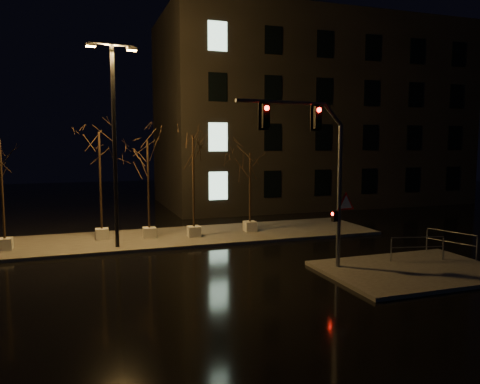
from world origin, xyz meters
name	(u,v)px	position (x,y,z in m)	size (l,w,h in m)	color
ground	(208,267)	(0.00, 0.00, 0.00)	(90.00, 90.00, 0.00)	black
median	(178,237)	(0.00, 6.00, 0.07)	(22.00, 5.00, 0.15)	#403D39
sidewalk_corner	(413,271)	(7.50, -3.50, 0.07)	(7.00, 5.00, 0.15)	#403D39
building	(310,115)	(14.00, 18.00, 7.50)	(25.00, 12.00, 15.00)	black
tree_0	(1,164)	(-8.32, 5.44, 4.15)	(1.80, 1.80, 5.27)	#B6B5A9
tree_1	(100,156)	(-3.91, 6.50, 4.46)	(1.80, 1.80, 5.68)	#B6B5A9
tree_2	(148,162)	(-1.54, 6.02, 4.12)	(1.80, 1.80, 5.23)	#B6B5A9
tree_3	(193,158)	(0.76, 5.59, 4.32)	(1.80, 1.80, 5.50)	#B6B5A9
tree_4	(250,170)	(4.12, 6.07, 3.59)	(1.80, 1.80, 4.53)	#B6B5A9
traffic_signal_mast	(318,161)	(3.81, -2.34, 4.44)	(5.32, 0.71, 6.53)	slate
streetlight_main	(114,132)	(-3.30, 4.38, 5.65)	(2.38, 0.71, 9.53)	black
guard_rail_a	(417,245)	(8.56, -2.46, 0.82)	(2.33, 0.55, 1.03)	slate
guard_rail_b	(451,240)	(10.50, -2.29, 0.86)	(0.80, 2.19, 1.10)	slate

